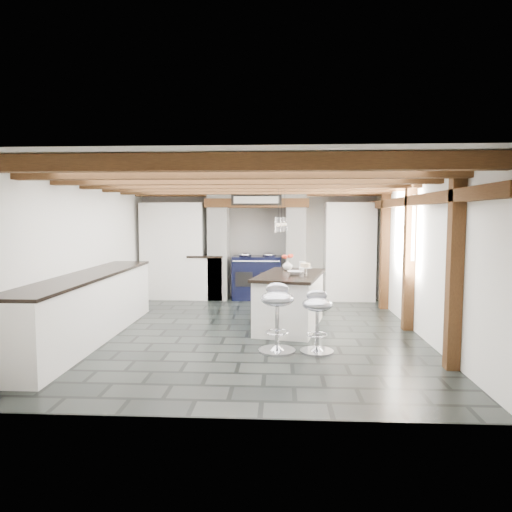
# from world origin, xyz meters

# --- Properties ---
(ground) EXTENTS (6.00, 6.00, 0.00)m
(ground) POSITION_xyz_m (0.00, 0.00, 0.00)
(ground) COLOR black
(ground) RESTS_ON ground
(room_shell) EXTENTS (6.00, 6.03, 6.00)m
(room_shell) POSITION_xyz_m (-0.61, 1.42, 1.07)
(room_shell) COLOR white
(room_shell) RESTS_ON ground
(range_cooker) EXTENTS (1.00, 0.63, 0.99)m
(range_cooker) POSITION_xyz_m (0.00, 2.68, 0.47)
(range_cooker) COLOR black
(range_cooker) RESTS_ON ground
(kitchen_island) EXTENTS (1.22, 1.84, 1.12)m
(kitchen_island) POSITION_xyz_m (0.64, 0.28, 0.43)
(kitchen_island) COLOR white
(kitchen_island) RESTS_ON ground
(bar_stool_near) EXTENTS (0.43, 0.43, 0.79)m
(bar_stool_near) POSITION_xyz_m (0.95, -1.04, 0.49)
(bar_stool_near) COLOR silver
(bar_stool_near) RESTS_ON ground
(bar_stool_far) EXTENTS (0.47, 0.47, 0.88)m
(bar_stool_far) POSITION_xyz_m (0.45, -1.04, 0.54)
(bar_stool_far) COLOR silver
(bar_stool_far) RESTS_ON ground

